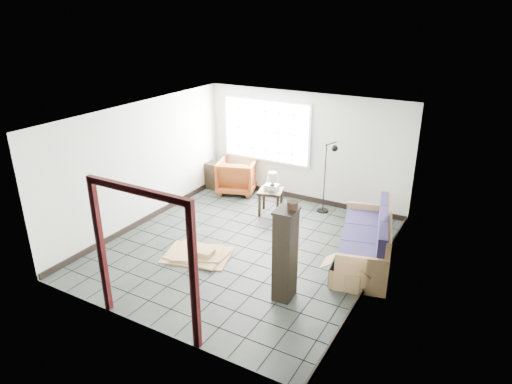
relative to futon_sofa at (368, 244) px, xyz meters
The scene contains 15 objects.
ground 2.35m from the futon_sofa, 163.00° to the right, with size 5.50×5.50×0.00m, color black.
room_shell 2.66m from the futon_sofa, 163.67° to the right, with size 5.02×5.52×2.61m.
window_panel 4.00m from the futon_sofa, 147.85° to the left, with size 2.32×0.08×1.52m.
doorway_trim 4.17m from the futon_sofa, 123.29° to the right, with size 1.80×0.08×2.20m.
futon_sofa is the anchor object (origin of this frame).
armchair 4.23m from the futon_sofa, 155.99° to the left, with size 0.90×0.85×0.93m, color maroon.
side_table 2.71m from the futon_sofa, 158.86° to the left, with size 0.63×0.63×0.57m.
table_lamp 2.74m from the futon_sofa, 158.08° to the left, with size 0.34×0.34×0.41m.
projector 2.76m from the futon_sofa, 157.58° to the left, with size 0.31×0.25×0.10m.
floor_lamp 2.21m from the futon_sofa, 131.56° to the left, with size 0.45×0.35×1.71m.
console_shelf 4.67m from the futon_sofa, 159.17° to the left, with size 0.87×0.36×0.67m.
tall_shelf 1.99m from the futon_sofa, 115.31° to the right, with size 0.35×0.44×1.55m.
pot 2.25m from the futon_sofa, 113.96° to the right, with size 0.20×0.20×0.13m.
open_box 0.98m from the futon_sofa, 94.08° to the right, with size 0.88×0.49×0.48m.
cardboard_pile 3.15m from the futon_sofa, 153.55° to the right, with size 1.41×1.17×0.18m.
Camera 1 is at (4.05, -6.71, 4.36)m, focal length 32.00 mm.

